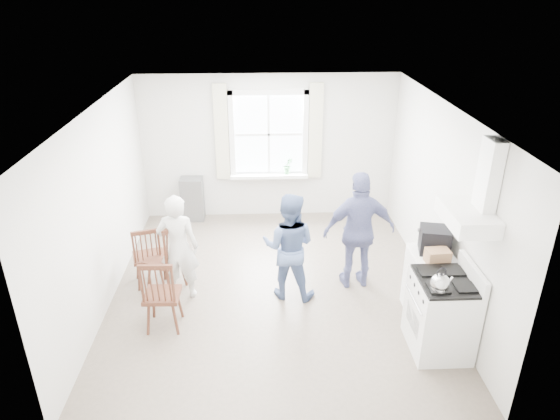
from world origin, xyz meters
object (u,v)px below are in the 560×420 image
object	(u,v)px
windsor_chair_c	(170,251)
stereo_stack	(435,240)
windsor_chair_b	(159,289)
gas_stove	(441,314)
person_right	(359,231)
low_cabinet	(428,283)
windsor_chair_a	(147,251)
person_mid	(289,246)
person_left	(178,247)

from	to	relation	value
windsor_chair_c	stereo_stack	bearing A→B (deg)	-9.94
stereo_stack	windsor_chair_b	distance (m)	3.46
gas_stove	windsor_chair_b	world-z (taller)	gas_stove
gas_stove	stereo_stack	bearing A→B (deg)	82.95
person_right	low_cabinet	bearing A→B (deg)	132.95
windsor_chair_a	person_mid	distance (m)	2.00
low_cabinet	windsor_chair_b	xyz separation A→B (m)	(-3.39, -0.25, 0.17)
person_mid	person_right	world-z (taller)	person_right
gas_stove	person_left	bearing A→B (deg)	158.82
windsor_chair_a	person_right	xyz separation A→B (m)	(2.96, -0.08, 0.29)
stereo_stack	windsor_chair_a	world-z (taller)	stereo_stack
windsor_chair_b	person_mid	size ratio (longest dim) A/B	0.67
windsor_chair_a	person_left	size ratio (longest dim) A/B	0.62
person_right	windsor_chair_b	bearing A→B (deg)	14.79
windsor_chair_c	person_left	bearing A→B (deg)	-35.13
windsor_chair_a	person_mid	world-z (taller)	person_mid
windsor_chair_a	windsor_chair_b	distance (m)	1.09
person_left	person_right	world-z (taller)	person_right
low_cabinet	stereo_stack	size ratio (longest dim) A/B	2.12
windsor_chair_c	low_cabinet	bearing A→B (deg)	-10.50
person_mid	windsor_chair_a	bearing A→B (deg)	5.62
stereo_stack	person_right	xyz separation A→B (m)	(-0.81, 0.67, -0.20)
windsor_chair_b	windsor_chair_c	world-z (taller)	windsor_chair_c
stereo_stack	person_mid	size ratio (longest dim) A/B	0.28
windsor_chair_c	person_right	bearing A→B (deg)	1.65
person_mid	gas_stove	bearing A→B (deg)	159.25
gas_stove	windsor_chair_c	xyz separation A→B (m)	(-3.32, 1.33, 0.18)
gas_stove	windsor_chair_a	size ratio (longest dim) A/B	1.19
stereo_stack	low_cabinet	bearing A→B (deg)	-124.01
windsor_chair_b	person_mid	xyz separation A→B (m)	(1.61, 0.74, 0.14)
gas_stove	low_cabinet	distance (m)	0.70
windsor_chair_a	windsor_chair_b	bearing A→B (deg)	-71.08
stereo_stack	windsor_chair_c	distance (m)	3.49
windsor_chair_a	windsor_chair_c	size ratio (longest dim) A/B	0.87
windsor_chair_b	person_right	world-z (taller)	person_right
person_mid	low_cabinet	bearing A→B (deg)	178.69
stereo_stack	person_right	size ratio (longest dim) A/B	0.25
low_cabinet	windsor_chair_a	xyz separation A→B (m)	(-3.75, 0.78, 0.12)
gas_stove	low_cabinet	size ratio (longest dim) A/B	1.24
gas_stove	person_mid	xyz separation A→B (m)	(-1.71, 1.19, 0.28)
gas_stove	person_right	bearing A→B (deg)	117.20
low_cabinet	stereo_stack	world-z (taller)	stereo_stack
windsor_chair_a	person_left	bearing A→B (deg)	-26.62
gas_stove	windsor_chair_b	size ratio (longest dim) A/B	1.10
gas_stove	person_mid	world-z (taller)	person_mid
person_right	windsor_chair_a	bearing A→B (deg)	-6.88
low_cabinet	person_mid	size ratio (longest dim) A/B	0.59
gas_stove	windsor_chair_b	bearing A→B (deg)	172.35
stereo_stack	person_mid	xyz separation A→B (m)	(-1.80, 0.46, -0.30)
windsor_chair_a	person_left	xyz separation A→B (m)	(0.48, -0.24, 0.18)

